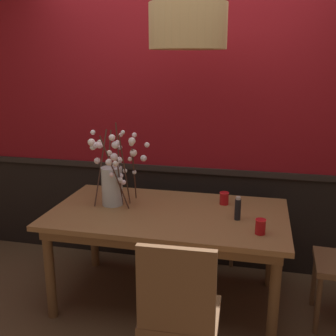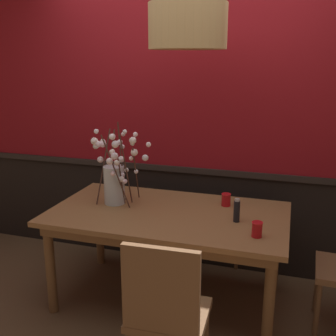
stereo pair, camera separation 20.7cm
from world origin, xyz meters
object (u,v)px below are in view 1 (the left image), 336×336
(dining_table, at_px, (168,222))
(chair_far_side_left, at_px, (165,196))
(condiment_bottle, at_px, (238,209))
(pendant_lamp, at_px, (188,27))
(candle_holder_nearer_edge, at_px, (224,198))
(candle_holder_nearer_center, at_px, (260,227))
(chair_near_side_right, at_px, (179,311))
(chair_far_side_right, at_px, (214,202))
(vase_with_blossoms, at_px, (113,179))

(dining_table, xyz_separation_m, chair_far_side_left, (-0.24, 0.90, -0.12))
(condiment_bottle, xyz_separation_m, pendant_lamp, (-0.37, 0.05, 1.20))
(dining_table, relative_size, candle_holder_nearer_edge, 17.74)
(dining_table, bearing_deg, candle_holder_nearer_center, -20.80)
(chair_near_side_right, height_order, candle_holder_nearer_edge, chair_near_side_right)
(dining_table, height_order, chair_far_side_right, chair_far_side_right)
(chair_far_side_left, height_order, vase_with_blossoms, vase_with_blossoms)
(chair_far_side_right, height_order, candle_holder_nearer_center, chair_far_side_right)
(dining_table, relative_size, chair_far_side_left, 1.80)
(chair_far_side_left, distance_m, condiment_bottle, 1.23)
(chair_near_side_right, relative_size, condiment_bottle, 5.66)
(pendant_lamp, bearing_deg, condiment_bottle, -7.18)
(chair_far_side_left, bearing_deg, chair_far_side_right, -2.13)
(candle_holder_nearer_center, relative_size, pendant_lamp, 0.12)
(dining_table, relative_size, chair_near_side_right, 1.82)
(candle_holder_nearer_edge, relative_size, pendant_lamp, 0.11)
(chair_far_side_left, height_order, candle_holder_nearer_edge, chair_far_side_left)
(candle_holder_nearer_edge, bearing_deg, pendant_lamp, -136.46)
(dining_table, bearing_deg, candle_holder_nearer_edge, 32.63)
(chair_far_side_left, xyz_separation_m, candle_holder_nearer_edge, (0.62, -0.66, 0.25))
(dining_table, bearing_deg, chair_far_side_right, 75.11)
(chair_far_side_left, bearing_deg, candle_holder_nearer_center, -52.10)
(chair_far_side_right, relative_size, pendant_lamp, 1.06)
(chair_near_side_right, relative_size, pendant_lamp, 1.10)
(candle_holder_nearer_edge, distance_m, pendant_lamp, 1.28)
(dining_table, distance_m, candle_holder_nearer_center, 0.72)
(chair_near_side_right, xyz_separation_m, pendant_lamp, (-0.13, 0.88, 1.48))
(dining_table, xyz_separation_m, pendant_lamp, (0.13, 0.01, 1.36))
(pendant_lamp, bearing_deg, candle_holder_nearer_center, -25.81)
(candle_holder_nearer_center, xyz_separation_m, pendant_lamp, (-0.53, 0.26, 1.23))
(chair_far_side_right, relative_size, candle_holder_nearer_edge, 9.38)
(chair_far_side_left, distance_m, chair_far_side_right, 0.47)
(chair_near_side_right, bearing_deg, candle_holder_nearer_edge, 83.75)
(chair_far_side_right, distance_m, vase_with_blossoms, 1.16)
(dining_table, height_order, chair_near_side_right, chair_near_side_right)
(chair_near_side_right, bearing_deg, chair_far_side_right, 90.86)
(dining_table, distance_m, chair_far_side_right, 0.93)
(candle_holder_nearer_center, bearing_deg, pendant_lamp, 154.19)
(chair_near_side_right, bearing_deg, candle_holder_nearer_center, 57.46)
(candle_holder_nearer_center, height_order, pendant_lamp, pendant_lamp)
(chair_far_side_left, relative_size, candle_holder_nearer_edge, 9.88)
(candle_holder_nearer_edge, distance_m, condiment_bottle, 0.31)
(candle_holder_nearer_center, height_order, condiment_bottle, condiment_bottle)
(condiment_bottle, bearing_deg, candle_holder_nearer_edge, 112.50)
(chair_far_side_right, bearing_deg, candle_holder_nearer_center, -69.49)
(chair_near_side_right, xyz_separation_m, vase_with_blossoms, (-0.70, 0.92, 0.41))
(dining_table, xyz_separation_m, vase_with_blossoms, (-0.44, 0.04, 0.28))
(chair_far_side_left, distance_m, candle_holder_nearer_center, 1.48)
(chair_near_side_right, distance_m, candle_holder_nearer_edge, 1.16)
(chair_near_side_right, height_order, chair_far_side_left, chair_far_side_left)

